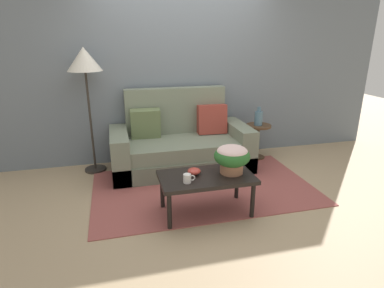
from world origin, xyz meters
name	(u,v)px	position (x,y,z in m)	size (l,w,h in m)	color
ground_plane	(204,189)	(0.00, 0.00, 0.00)	(14.00, 14.00, 0.00)	tan
wall_back	(181,62)	(0.00, 1.25, 1.43)	(6.40, 0.12, 2.86)	slate
area_rug	(203,187)	(0.00, 0.05, 0.01)	(2.66, 1.60, 0.01)	#994C47
couch	(180,146)	(-0.13, 0.77, 0.32)	(1.90, 0.90, 1.09)	#626B59
coffee_table	(206,180)	(-0.13, -0.52, 0.38)	(0.97, 0.53, 0.43)	black
side_table	(258,135)	(1.08, 0.83, 0.37)	(0.37, 0.37, 0.53)	#4C331E
floor_lamp	(85,65)	(-1.31, 0.94, 1.43)	(0.44, 0.44, 1.66)	#2D2823
potted_plant	(232,157)	(0.14, -0.51, 0.61)	(0.37, 0.37, 0.30)	#A36B4C
coffee_mug	(188,178)	(-0.36, -0.63, 0.47)	(0.12, 0.08, 0.09)	white
snack_bowl	(194,171)	(-0.25, -0.46, 0.47)	(0.14, 0.14, 0.07)	#B2382D
table_vase	(259,118)	(1.06, 0.81, 0.64)	(0.12, 0.12, 0.27)	slate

